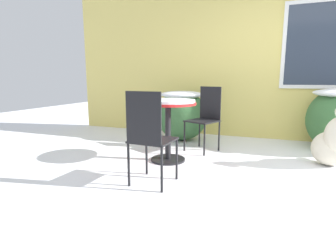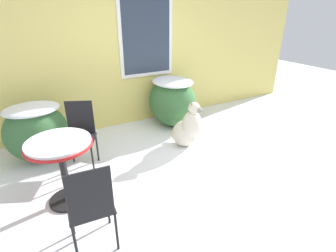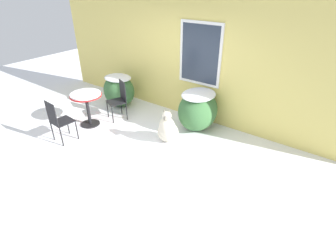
% 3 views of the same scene
% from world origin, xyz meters
% --- Properties ---
extents(ground_plane, '(16.00, 16.00, 0.00)m').
position_xyz_m(ground_plane, '(0.00, 0.00, 0.00)').
color(ground_plane, white).
extents(house_wall, '(8.00, 0.10, 3.02)m').
position_xyz_m(house_wall, '(0.02, 2.20, 1.51)').
color(house_wall, '#E5D16B').
rests_on(house_wall, ground_plane).
extents(shrub_left, '(0.87, 0.73, 0.84)m').
position_xyz_m(shrub_left, '(-1.63, 1.56, 0.45)').
color(shrub_left, '#386638').
rests_on(shrub_left, ground_plane).
extents(patio_table, '(0.70, 0.70, 0.78)m').
position_xyz_m(patio_table, '(-1.44, 0.38, 0.62)').
color(patio_table, black).
rests_on(patio_table, ground_plane).
extents(patio_chair_near_table, '(0.52, 0.52, 0.93)m').
position_xyz_m(patio_chair_near_table, '(-1.11, 1.05, 0.51)').
color(patio_chair_near_table, black).
rests_on(patio_chair_near_table, ground_plane).
extents(patio_chair_far_side, '(0.42, 0.42, 0.93)m').
position_xyz_m(patio_chair_far_side, '(-1.33, -0.43, 0.51)').
color(patio_chair_far_side, black).
rests_on(patio_chair_far_side, ground_plane).
extents(dog, '(0.57, 0.59, 0.78)m').
position_xyz_m(dog, '(0.49, 0.84, 0.30)').
color(dog, beige).
rests_on(dog, ground_plane).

